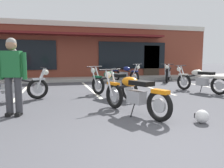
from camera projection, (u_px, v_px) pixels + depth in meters
ground_plane at (109, 105)px, 5.75m from camera, size 80.00×80.00×0.00m
sidewalk_kerb at (80, 79)px, 12.35m from camera, size 22.00×1.80×0.14m
brick_storefront_building at (74, 52)px, 15.86m from camera, size 17.57×7.07×3.44m
painted_stall_lines at (90, 89)px, 8.91m from camera, size 10.44×4.80×0.01m
motorcycle_foreground_classic at (133, 94)px, 4.77m from camera, size 1.09×2.00×0.98m
motorcycle_red_sportbike at (13, 86)px, 6.19m from camera, size 2.07×0.92×0.98m
motorcycle_black_cruiser at (125, 74)px, 11.32m from camera, size 1.16×1.97×0.98m
motorcycle_silver_naked at (168, 73)px, 11.77m from camera, size 1.39×1.85×0.98m
motorcycle_green_cafe_racer at (112, 83)px, 6.89m from camera, size 1.27×1.91×0.98m
motorcycle_orange_scrambler at (200, 80)px, 7.93m from camera, size 1.04×2.02×0.98m
person_in_black_shirt at (13, 72)px, 4.59m from camera, size 0.61×0.33×1.68m
person_by_back_row at (15, 65)px, 9.47m from camera, size 0.28×0.60×1.68m
helmet_on_pavement at (202, 116)px, 4.12m from camera, size 0.26×0.26×0.26m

